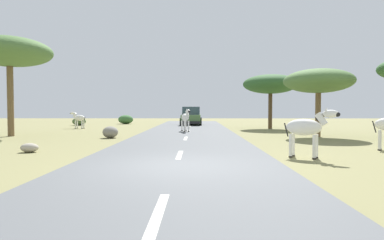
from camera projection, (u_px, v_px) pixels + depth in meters
ground_plane at (176, 167)px, 8.78m from camera, size 90.00×90.00×0.00m
road at (176, 166)px, 8.78m from camera, size 6.00×64.00×0.05m
lane_markings at (173, 173)px, 7.78m from camera, size 0.16×56.00×0.01m
zebra_0 at (186, 118)px, 21.89m from camera, size 0.77×1.62×1.57m
zebra_1 at (79, 118)px, 26.11m from camera, size 1.44×0.69×1.40m
zebra_3 at (307, 128)px, 10.39m from camera, size 1.56×1.15×1.63m
car_0 at (191, 116)px, 31.18m from camera, size 2.07×4.36×1.74m
tree_2 at (318, 81)px, 18.26m from camera, size 3.88×3.88×3.85m
tree_3 at (10, 53)px, 18.54m from camera, size 4.71×4.71×5.70m
tree_4 at (270, 84)px, 25.88m from camera, size 4.38×4.38×4.34m
bush_0 at (126, 119)px, 34.01m from camera, size 1.56×1.40×0.93m
bush_1 at (79, 121)px, 30.90m from camera, size 1.26×1.13×0.76m
rock_0 at (110, 132)px, 17.59m from camera, size 0.83×0.91×0.64m
rock_1 at (29, 148)px, 11.79m from camera, size 0.65×0.47×0.34m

